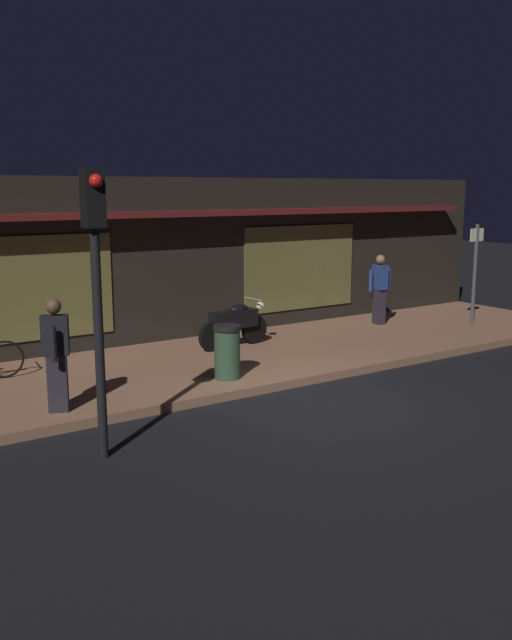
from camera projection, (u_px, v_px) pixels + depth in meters
ground_plane at (329, 404)px, 10.90m from camera, size 60.00×60.00×0.00m
sidewalk_slab at (231, 360)px, 13.34m from camera, size 18.00×4.00×0.15m
storefront_building at (153, 257)px, 15.78m from camera, size 18.00×3.30×3.60m
motorcycle at (235, 323)px, 14.07m from camera, size 1.70×0.55×0.97m
person_photographer at (56, 353)px, 9.90m from camera, size 0.44×0.59×1.67m
person_bystander at (380, 288)px, 16.39m from camera, size 0.62×0.41×1.67m
sign_post at (475, 269)px, 16.14m from camera, size 0.44×0.09×2.40m
trash_bin at (227, 352)px, 11.71m from camera, size 0.48×0.48×0.93m
traffic_light_pole at (96, 263)px, 8.26m from camera, size 0.24×0.33×3.60m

